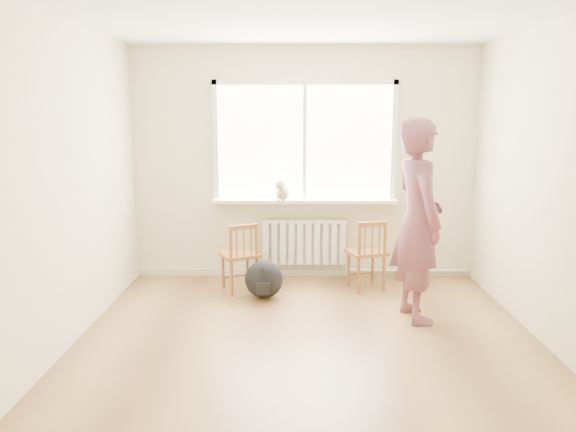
{
  "coord_description": "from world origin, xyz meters",
  "views": [
    {
      "loc": [
        -0.13,
        -4.31,
        1.93
      ],
      "look_at": [
        -0.18,
        1.2,
        0.92
      ],
      "focal_mm": 35.0,
      "sensor_mm": 36.0,
      "label": 1
    }
  ],
  "objects_px": {
    "chair_left": "(241,257)",
    "chair_right": "(368,255)",
    "person": "(418,221)",
    "cat": "(282,191)",
    "backpack": "(264,279)"
  },
  "relations": [
    {
      "from": "chair_left",
      "to": "chair_right",
      "type": "distance_m",
      "value": 1.4
    },
    {
      "from": "person",
      "to": "cat",
      "type": "distance_m",
      "value": 1.78
    },
    {
      "from": "chair_right",
      "to": "backpack",
      "type": "xyz_separation_m",
      "value": [
        -1.13,
        -0.29,
        -0.2
      ]
    },
    {
      "from": "cat",
      "to": "backpack",
      "type": "xyz_separation_m",
      "value": [
        -0.18,
        -0.65,
        -0.85
      ]
    },
    {
      "from": "chair_left",
      "to": "cat",
      "type": "bearing_deg",
      "value": -159.51
    },
    {
      "from": "chair_right",
      "to": "cat",
      "type": "bearing_deg",
      "value": -36.99
    },
    {
      "from": "chair_left",
      "to": "backpack",
      "type": "relative_size",
      "value": 1.91
    },
    {
      "from": "backpack",
      "to": "person",
      "type": "bearing_deg",
      "value": -21.44
    },
    {
      "from": "chair_right",
      "to": "chair_left",
      "type": "bearing_deg",
      "value": -12.41
    },
    {
      "from": "chair_right",
      "to": "person",
      "type": "relative_size",
      "value": 0.42
    },
    {
      "from": "chair_right",
      "to": "person",
      "type": "xyz_separation_m",
      "value": [
        0.34,
        -0.87,
        0.55
      ]
    },
    {
      "from": "chair_left",
      "to": "chair_right",
      "type": "height_order",
      "value": "chair_right"
    },
    {
      "from": "chair_right",
      "to": "cat",
      "type": "height_order",
      "value": "cat"
    },
    {
      "from": "person",
      "to": "backpack",
      "type": "relative_size",
      "value": 4.7
    },
    {
      "from": "chair_right",
      "to": "cat",
      "type": "distance_m",
      "value": 1.21
    }
  ]
}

